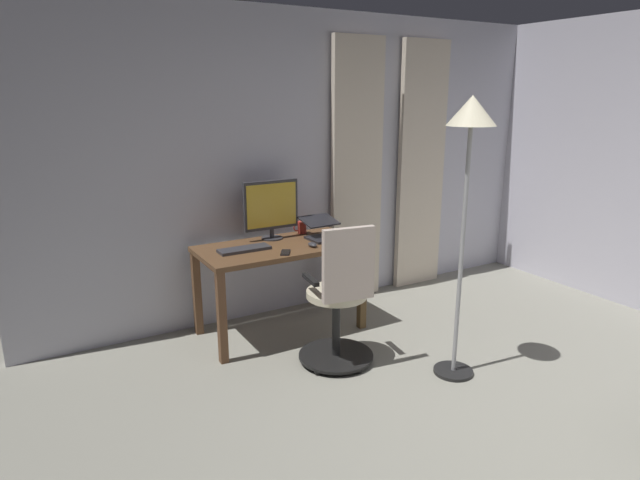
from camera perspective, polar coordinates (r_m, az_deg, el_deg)
name	(u,v)px	position (r m, az deg, el deg)	size (l,w,h in m)	color
back_room_partition	(308,164)	(4.94, -1.26, 7.98)	(5.13, 0.10, 2.63)	silver
curtain_left_panel	(421,167)	(5.56, 10.60, 7.53)	(0.55, 0.06, 2.43)	beige
curtain_right_panel	(357,173)	(5.10, 3.90, 7.06)	(0.53, 0.06, 2.43)	beige
desk	(280,257)	(4.42, -4.25, -1.84)	(1.32, 0.66, 0.75)	brown
office_chair	(340,302)	(3.90, 2.14, -6.50)	(0.56, 0.56, 1.07)	black
computer_monitor	(271,207)	(4.53, -5.17, 3.47)	(0.48, 0.18, 0.49)	#333338
computer_keyboard	(244,249)	(4.26, -7.97, -0.97)	(0.41, 0.14, 0.02)	#333338
laptop	(324,231)	(4.58, 0.38, 0.91)	(0.31, 0.37, 0.17)	#232328
computer_mouse	(312,245)	(4.33, -0.80, -0.49)	(0.06, 0.10, 0.04)	#333338
cell_phone_face_up	(285,252)	(4.17, -3.66, -1.32)	(0.07, 0.14, 0.01)	black
mug_coffee	(302,227)	(4.74, -1.95, 1.34)	(0.12, 0.08, 0.11)	#CC3D33
floor_lamp	(469,146)	(3.64, 15.46, 9.53)	(0.32, 0.32, 1.93)	black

